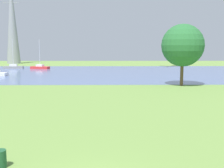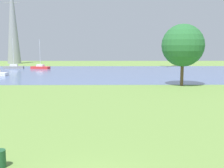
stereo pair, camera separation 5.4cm
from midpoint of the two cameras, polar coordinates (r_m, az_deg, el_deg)
name	(u,v)px [view 2 (the right image)]	position (r m, az deg, el deg)	size (l,w,h in m)	color
ground_plane	(102,94)	(31.76, -2.08, -2.14)	(160.00, 160.00, 0.00)	olive
water_surface	(105,72)	(59.54, -1.45, 2.40)	(140.00, 40.00, 0.02)	#586E9F
sailboat_red	(40,67)	(71.80, -14.51, 3.40)	(5.03, 2.84, 7.28)	red
sailboat_gray	(14,67)	(75.03, -19.53, 3.38)	(4.92, 1.94, 7.61)	gray
tree_east_far	(183,45)	(39.80, 14.43, 7.70)	(5.88, 5.88, 8.57)	brown
electricity_pylon	(13,20)	(98.81, -19.78, 12.31)	(6.40, 4.40, 28.59)	gray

